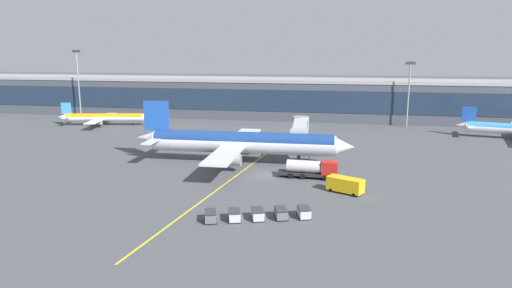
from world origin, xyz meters
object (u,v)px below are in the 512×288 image
Objects in this scene: main_airliner at (241,142)px; baggage_cart_0 at (210,216)px; fuel_tanker at (312,169)px; baggage_cart_4 at (304,212)px; lavatory_truck at (345,184)px; baggage_cart_2 at (258,214)px; commuter_jet_far at (104,117)px; baggage_cart_1 at (234,215)px; baggage_cart_3 at (281,213)px.

main_airliner is 32.71m from baggage_cart_0.
fuel_tanker is (14.88, -8.48, -2.55)m from main_airliner.
fuel_tanker is at bearing 91.16° from baggage_cart_4.
lavatory_truck is at bearing -52.08° from fuel_tanker.
baggage_cart_2 is (-5.68, -21.92, -0.96)m from fuel_tanker.
baggage_cart_4 is (12.18, 3.95, 0.00)m from baggage_cart_0.
baggage_cart_2 is 0.11× the size of commuter_jet_far.
lavatory_truck is 90.51m from commuter_jet_far.
main_airliner reaches higher than commuter_jet_far.
lavatory_truck reaches higher than baggage_cart_1.
main_airliner is 15.05× the size of baggage_cart_0.
fuel_tanker is 0.39× the size of commuter_jet_far.
fuel_tanker reaches higher than baggage_cart_2.
baggage_cart_3 is at bearing -97.19° from fuel_tanker.
baggage_cart_0 is 1.00× the size of baggage_cart_2.
baggage_cart_0 is 9.60m from baggage_cart_3.
main_airliner is 32.46m from baggage_cart_4.
lavatory_truck is at bearing 66.28° from baggage_cart_4.
main_airliner reaches higher than lavatory_truck.
fuel_tanker is at bearing 75.46° from baggage_cart_2.
fuel_tanker is 3.64× the size of baggage_cart_4.
baggage_cart_3 is (9.13, 2.96, 0.00)m from baggage_cart_0.
baggage_cart_2 and baggage_cart_3 have the same top height.
baggage_cart_0 is 1.00× the size of baggage_cart_4.
fuel_tanker is 19.97m from baggage_cart_4.
fuel_tanker reaches higher than lavatory_truck.
baggage_cart_0 is at bearing -162.03° from baggage_cart_2.
commuter_jet_far is at bearing 129.83° from baggage_cart_1.
baggage_cart_0 and baggage_cart_3 have the same top height.
main_airliner is at bearing -36.34° from commuter_jet_far.
baggage_cart_4 is (15.29, -28.42, -3.51)m from main_airliner.
baggage_cart_1 is 0.11× the size of commuter_jet_far.
baggage_cart_3 is 3.20m from baggage_cart_4.
commuter_jet_far is (-57.96, 69.50, 1.68)m from baggage_cart_1.
baggage_cart_4 is at bearing 17.97° from baggage_cart_0.
commuter_jet_far is at bearing 143.28° from lavatory_truck.
fuel_tanker is 26.65m from baggage_cart_0.
baggage_cart_4 is at bearing -88.84° from fuel_tanker.
baggage_cart_0 is at bearing -84.51° from main_airliner.
commuter_jet_far is (-72.55, 54.12, 1.04)m from lavatory_truck.
lavatory_truck is 18.46m from baggage_cart_2.
lavatory_truck is 13.58m from baggage_cart_4.
baggage_cart_3 is at bearing -67.40° from main_airliner.
baggage_cart_3 is (6.09, 1.97, 0.00)m from baggage_cart_1.
fuel_tanker reaches higher than baggage_cart_4.
baggage_cart_2 is at bearing -48.32° from commuter_jet_far.
baggage_cart_3 is 93.08m from commuter_jet_far.
main_airliner is 32.05m from baggage_cart_3.
main_airliner is 31.95m from baggage_cart_2.
commuter_jet_far is at bearing 143.66° from main_airliner.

